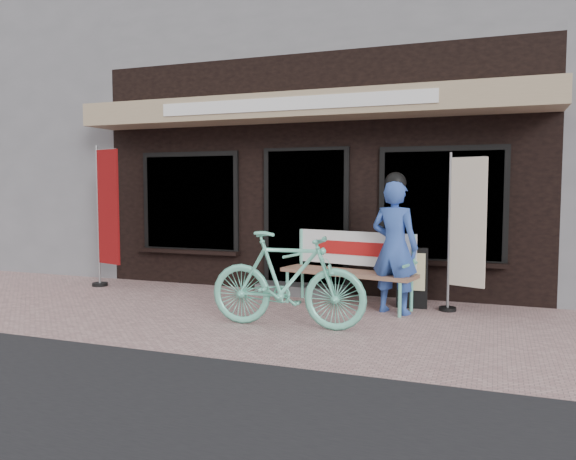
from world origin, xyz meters
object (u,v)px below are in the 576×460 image
at_px(menu_stand, 412,277).
at_px(nobori_red, 107,214).
at_px(nobori_cream, 464,231).
at_px(person, 395,244).
at_px(bicycle, 287,280).
at_px(bench, 351,263).

bearing_deg(menu_stand, nobori_red, 177.03).
bearing_deg(nobori_cream, nobori_red, -157.58).
bearing_deg(menu_stand, person, -120.06).
distance_m(bicycle, menu_stand, 1.94).
xyz_separation_m(person, nobori_cream, (0.83, 0.29, 0.17)).
bearing_deg(nobori_cream, bench, -156.43).
height_order(bench, person, person).
distance_m(bench, menu_stand, 0.83).
height_order(bench, menu_stand, bench).
bearing_deg(nobori_red, bicycle, -4.00).
relative_size(nobori_red, nobori_cream, 1.11).
relative_size(bench, nobori_cream, 0.93).
xyz_separation_m(bench, nobori_red, (-3.97, -0.02, 0.58)).
distance_m(bench, person, 0.74).
bearing_deg(nobori_cream, person, -138.88).
relative_size(nobori_cream, menu_stand, 2.53).
height_order(nobori_red, menu_stand, nobori_red).
bearing_deg(bench, nobori_red, -167.84).
bearing_deg(person, nobori_cream, 34.50).
bearing_deg(nobori_red, menu_stand, 18.88).
distance_m(person, nobori_cream, 0.89).
bearing_deg(nobori_red, bench, 17.46).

